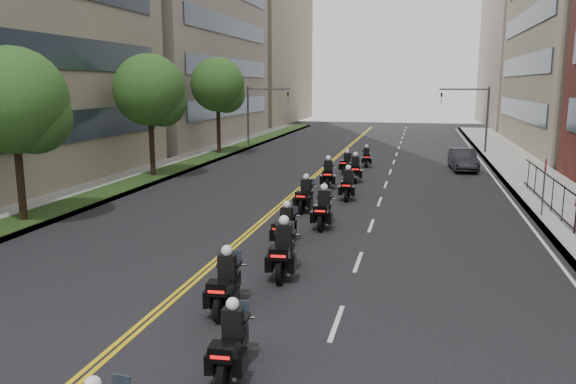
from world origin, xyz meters
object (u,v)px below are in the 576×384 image
motorcycle_8 (328,175)px  motorcycle_11 (366,158)px  motorcycle_2 (226,285)px  motorcycle_10 (347,164)px  motorcycle_3 (283,252)px  motorcycle_4 (286,228)px  motorcycle_7 (348,186)px  motorcycle_5 (323,210)px  motorcycle_6 (305,196)px  parked_sedan (463,160)px  motorcycle_1 (232,345)px  motorcycle_9 (355,170)px

motorcycle_8 → motorcycle_11: (1.33, 8.92, -0.11)m
motorcycle_2 → motorcycle_10: motorcycle_2 is taller
motorcycle_2 → motorcycle_3: bearing=70.2°
motorcycle_2 → motorcycle_4: bearing=84.4°
motorcycle_7 → motorcycle_11: bearing=88.3°
motorcycle_5 → motorcycle_11: (0.09, 17.85, -0.10)m
motorcycle_5 → motorcycle_6: 3.12m
motorcycle_7 → parked_sedan: motorcycle_7 is taller
motorcycle_1 → motorcycle_3: (-0.39, 6.07, 0.11)m
motorcycle_7 → motorcycle_11: (-0.16, 11.88, -0.08)m
motorcycle_5 → motorcycle_7: size_ratio=1.03×
motorcycle_8 → motorcycle_11: 9.02m
motorcycle_1 → motorcycle_3: bearing=89.2°
motorcycle_2 → motorcycle_1: bearing=-73.4°
parked_sedan → motorcycle_7: bearing=-123.6°
parked_sedan → motorcycle_8: bearing=-137.1°
motorcycle_2 → motorcycle_10: (0.11, 23.69, -0.07)m
motorcycle_4 → motorcycle_10: motorcycle_4 is taller
motorcycle_2 → motorcycle_4: motorcycle_2 is taller
motorcycle_3 → motorcycle_4: 3.36m
motorcycle_2 → parked_sedan: (7.73, 26.79, 0.05)m
motorcycle_2 → motorcycle_6: motorcycle_6 is taller
motorcycle_1 → motorcycle_6: 15.14m
motorcycle_1 → parked_sedan: motorcycle_1 is taller
motorcycle_4 → motorcycle_10: 17.41m
motorcycle_6 → motorcycle_9: size_ratio=0.98×
motorcycle_7 → motorcycle_10: size_ratio=1.13×
motorcycle_2 → motorcycle_8: bearing=86.0°
motorcycle_1 → motorcycle_6: size_ratio=0.92×
motorcycle_1 → motorcycle_8: 21.23m
motorcycle_4 → motorcycle_9: 14.33m
motorcycle_3 → motorcycle_7: size_ratio=1.07×
motorcycle_8 → motorcycle_11: motorcycle_8 is taller
motorcycle_3 → motorcycle_8: motorcycle_3 is taller
motorcycle_2 → motorcycle_7: 15.19m
parked_sedan → motorcycle_11: bearing=173.5°
motorcycle_4 → motorcycle_6: 5.72m
motorcycle_7 → motorcycle_11: motorcycle_7 is taller
motorcycle_10 → motorcycle_11: (0.98, 3.33, -0.00)m
motorcycle_2 → motorcycle_11: size_ratio=1.11×
motorcycle_3 → motorcycle_8: (-1.05, 15.11, -0.01)m
parked_sedan → motorcycle_10: bearing=-162.4°
motorcycle_7 → motorcycle_11: 11.88m
motorcycle_4 → motorcycle_6: bearing=98.8°
motorcycle_1 → motorcycle_3: 6.08m
motorcycle_11 → motorcycle_10: bearing=-113.9°
motorcycle_9 → motorcycle_2: bearing=-99.7°
motorcycle_2 → motorcycle_10: 23.69m
motorcycle_6 → motorcycle_9: motorcycle_9 is taller
motorcycle_3 → motorcycle_10: (-0.69, 20.70, -0.12)m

